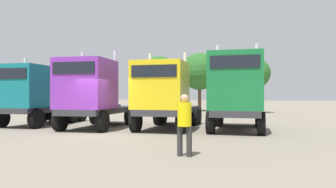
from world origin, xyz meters
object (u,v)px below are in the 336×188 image
at_px(semi_truck_purple, 92,93).
at_px(semi_truck_teal, 32,95).
at_px(semi_truck_yellow, 165,95).
at_px(semi_truck_green, 236,92).
at_px(visitor_in_hivis, 184,120).

bearing_deg(semi_truck_purple, semi_truck_teal, -100.70).
xyz_separation_m(semi_truck_yellow, semi_truck_green, (3.52, 0.33, 0.17)).
relative_size(semi_truck_purple, visitor_in_hivis, 3.65).
distance_m(semi_truck_yellow, visitor_in_hivis, 6.93).
distance_m(semi_truck_yellow, semi_truck_green, 3.54).
bearing_deg(semi_truck_green, semi_truck_yellow, -88.57).
xyz_separation_m(semi_truck_yellow, visitor_in_hivis, (2.78, -6.31, -0.71)).
bearing_deg(semi_truck_teal, semi_truck_green, 89.28).
bearing_deg(semi_truck_teal, semi_truck_yellow, 88.62).
xyz_separation_m(semi_truck_teal, semi_truck_purple, (4.11, -0.34, 0.09)).
xyz_separation_m(semi_truck_teal, semi_truck_green, (11.34, 0.76, 0.15)).
distance_m(semi_truck_purple, visitor_in_hivis, 8.57).
xyz_separation_m(semi_truck_purple, semi_truck_yellow, (3.70, 0.77, -0.11)).
height_order(semi_truck_yellow, semi_truck_green, semi_truck_green).
height_order(semi_truck_yellow, visitor_in_hivis, semi_truck_yellow).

